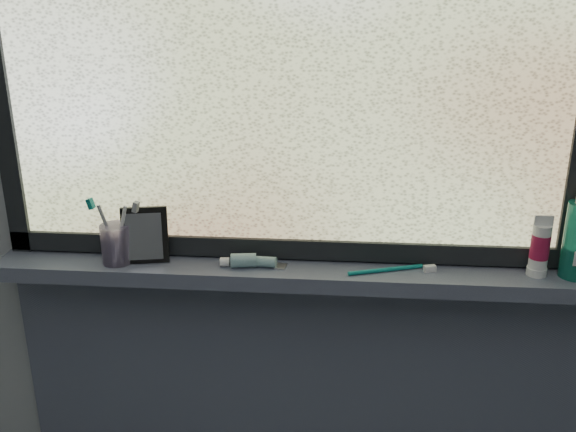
{
  "coord_description": "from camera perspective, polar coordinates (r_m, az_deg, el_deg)",
  "views": [
    {
      "loc": [
        0.05,
        -0.22,
        1.69
      ],
      "look_at": [
        -0.05,
        1.05,
        1.22
      ],
      "focal_mm": 40.0,
      "sensor_mm": 36.0,
      "label": 1
    }
  ],
  "objects": [
    {
      "name": "wall_back",
      "position": [
        1.59,
        2.76,
        4.13
      ],
      "size": [
        3.0,
        0.01,
        2.5
      ],
      "primitive_type": "cube",
      "color": "#9EA3A8",
      "rests_on": "ground"
    },
    {
      "name": "windowsill",
      "position": [
        1.6,
        2.51,
        -5.23
      ],
      "size": [
        1.62,
        0.14,
        0.04
      ],
      "primitive_type": "cube",
      "color": "#4E5469",
      "rests_on": "wall_back"
    },
    {
      "name": "sill_apron",
      "position": [
        1.93,
        2.35,
        -18.32
      ],
      "size": [
        1.62,
        0.02,
        0.98
      ],
      "primitive_type": "cube",
      "color": "#4E5469",
      "rests_on": "floor"
    },
    {
      "name": "window_pane",
      "position": [
        1.51,
        2.91,
        14.15
      ],
      "size": [
        1.5,
        0.01,
        1.0
      ],
      "primitive_type": "cube",
      "color": "silver",
      "rests_on": "wall_back"
    },
    {
      "name": "frame_bottom",
      "position": [
        1.63,
        2.61,
        -2.92
      ],
      "size": [
        1.6,
        0.03,
        0.05
      ],
      "primitive_type": "cube",
      "color": "black",
      "rests_on": "windowsill"
    },
    {
      "name": "vanity_mirror",
      "position": [
        1.64,
        -12.6,
        -1.66
      ],
      "size": [
        0.12,
        0.08,
        0.14
      ],
      "primitive_type": "cube",
      "rotation": [
        0.0,
        0.0,
        0.2
      ],
      "color": "black",
      "rests_on": "windowsill"
    },
    {
      "name": "toothpaste_tube",
      "position": [
        1.59,
        -3.23,
        -3.98
      ],
      "size": [
        0.2,
        0.05,
        0.04
      ],
      "primitive_type": null,
      "rotation": [
        0.0,
        0.0,
        0.06
      ],
      "color": "silver",
      "rests_on": "windowsill"
    },
    {
      "name": "toothbrush_cup",
      "position": [
        1.66,
        -15.02,
        -2.4
      ],
      "size": [
        0.09,
        0.09,
        0.1
      ],
      "primitive_type": "cylinder",
      "rotation": [
        0.0,
        0.0,
        -0.14
      ],
      "color": "#A591C0",
      "rests_on": "windowsill"
    },
    {
      "name": "toothbrush_lying",
      "position": [
        1.59,
        8.67,
        -4.66
      ],
      "size": [
        0.23,
        0.1,
        0.02
      ],
      "primitive_type": null,
      "rotation": [
        0.0,
        0.0,
        0.32
      ],
      "color": "#0D7771",
      "rests_on": "windowsill"
    },
    {
      "name": "cream_tube",
      "position": [
        1.64,
        21.53,
        -2.31
      ],
      "size": [
        0.06,
        0.06,
        0.11
      ],
      "primitive_type": "cylinder",
      "rotation": [
        0.0,
        0.0,
        0.42
      ],
      "color": "silver",
      "rests_on": "windowsill"
    }
  ]
}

